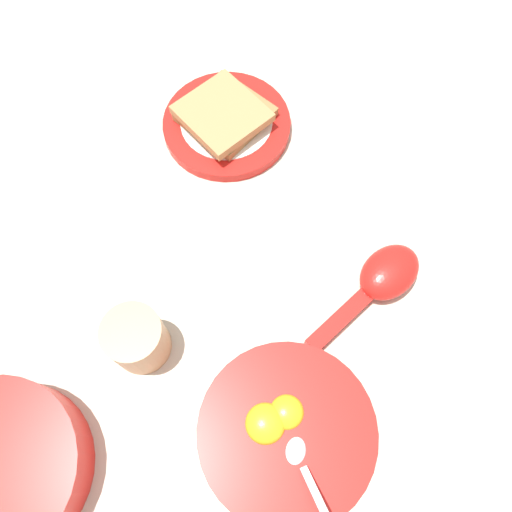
{
  "coord_description": "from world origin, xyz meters",
  "views": [
    {
      "loc": [
        0.2,
        -0.0,
        0.56
      ],
      "look_at": [
        -0.02,
        -0.06,
        0.02
      ],
      "focal_mm": 35.0,
      "sensor_mm": 36.0,
      "label": 1
    }
  ],
  "objects": [
    {
      "name": "congee_bowl",
      "position": [
        0.26,
        -0.25,
        0.03
      ],
      "size": [
        0.17,
        0.17,
        0.06
      ],
      "color": "red",
      "rests_on": "ground_plane"
    },
    {
      "name": "drinking_cup",
      "position": [
        0.1,
        -0.15,
        0.04
      ],
      "size": [
        0.06,
        0.06,
        0.07
      ],
      "color": "tan",
      "rests_on": "ground_plane"
    },
    {
      "name": "soup_spoon",
      "position": [
        -0.03,
        0.1,
        0.02
      ],
      "size": [
        0.16,
        0.13,
        0.04
      ],
      "color": "red",
      "rests_on": "ground_plane"
    },
    {
      "name": "toast_plate",
      "position": [
        -0.21,
        -0.13,
        0.01
      ],
      "size": [
        0.17,
        0.17,
        0.02
      ],
      "color": "red",
      "rests_on": "ground_plane"
    },
    {
      "name": "egg_bowl",
      "position": [
        0.16,
        0.02,
        0.03
      ],
      "size": [
        0.17,
        0.17,
        0.08
      ],
      "color": "red",
      "rests_on": "ground_plane"
    },
    {
      "name": "ground_plane",
      "position": [
        0.0,
        0.0,
        0.0
      ],
      "size": [
        3.0,
        3.0,
        0.0
      ],
      "primitive_type": "plane",
      "color": "beige"
    },
    {
      "name": "toast_sandwich",
      "position": [
        -0.21,
        -0.14,
        0.03
      ],
      "size": [
        0.14,
        0.14,
        0.02
      ],
      "color": "#9E7042",
      "rests_on": "toast_plate"
    }
  ]
}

